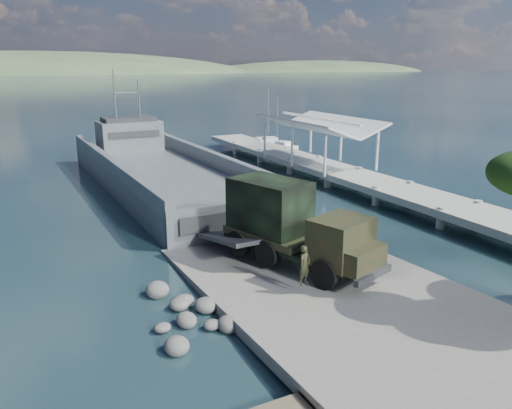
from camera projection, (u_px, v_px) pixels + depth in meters
The scene contains 10 objects.
ground at pixel (322, 291), 22.18m from camera, with size 1400.00×1400.00×0.00m, color #162C35.
boat_ramp at pixel (336, 295), 21.26m from camera, with size 10.00×18.00×0.50m, color slate.
shoreline_rocks at pixel (186, 318), 19.89m from camera, with size 3.20×5.60×0.90m, color #4E4E4C, non-canonical shape.
distant_headlands at pixel (59, 73), 523.90m from camera, with size 1000.00×240.00×48.00m, color #3D5636, non-canonical shape.
pier at pixel (325, 161), 43.52m from camera, with size 6.40×44.00×6.10m.
landing_craft at pixel (162, 178), 40.57m from camera, with size 9.11×33.86×10.01m.
military_truck at pixel (292, 225), 23.61m from camera, with size 4.87×8.66×3.85m.
soldier at pixel (304, 274), 20.70m from camera, with size 0.62×0.41×1.70m, color #1D2F1A.
sailboat_near at pixel (278, 147), 58.57m from camera, with size 3.21×5.44×6.37m.
sailboat_far at pixel (268, 143), 61.05m from camera, with size 3.08×6.23×7.29m.
Camera 1 is at (-11.88, -16.72, 9.75)m, focal length 35.00 mm.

